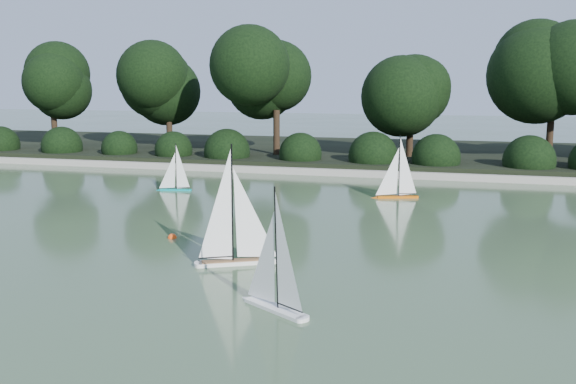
% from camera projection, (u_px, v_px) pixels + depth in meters
% --- Properties ---
extents(ground, '(80.00, 80.00, 0.00)m').
position_uv_depth(ground, '(271.00, 273.00, 8.70)').
color(ground, '#30462A').
rests_on(ground, ground).
extents(pond_coping, '(40.00, 0.35, 0.18)m').
position_uv_depth(pond_coping, '(365.00, 173.00, 17.25)').
color(pond_coping, gray).
rests_on(pond_coping, ground).
extents(far_bank, '(40.00, 8.00, 0.30)m').
position_uv_depth(far_bank, '(382.00, 154.00, 21.05)').
color(far_bank, black).
rests_on(far_bank, ground).
extents(tree_line, '(26.31, 3.93, 4.39)m').
position_uv_depth(tree_line, '(420.00, 77.00, 18.82)').
color(tree_line, black).
rests_on(tree_line, ground).
extents(shrub_hedge, '(29.10, 1.10, 1.10)m').
position_uv_depth(shrub_hedge, '(369.00, 156.00, 18.05)').
color(shrub_hedge, black).
rests_on(shrub_hedge, ground).
extents(sailboat_white_a, '(1.02, 0.73, 1.53)m').
position_uv_depth(sailboat_white_a, '(270.00, 288.00, 7.31)').
color(sailboat_white_a, white).
rests_on(sailboat_white_a, ground).
extents(sailboat_white_b, '(1.27, 0.76, 1.83)m').
position_uv_depth(sailboat_white_b, '(243.00, 244.00, 9.08)').
color(sailboat_white_b, white).
rests_on(sailboat_white_b, ground).
extents(sailboat_orange, '(1.07, 0.47, 1.47)m').
position_uv_depth(sailboat_orange, '(393.00, 188.00, 14.13)').
color(sailboat_orange, '#CB5A0A').
rests_on(sailboat_orange, ground).
extents(sailboat_teal, '(0.87, 0.29, 1.19)m').
position_uv_depth(sailboat_teal, '(172.00, 183.00, 15.09)').
color(sailboat_teal, '#068E8F').
rests_on(sailboat_teal, ground).
extents(race_buoy, '(0.15, 0.15, 0.15)m').
position_uv_depth(race_buoy, '(172.00, 238.00, 10.59)').
color(race_buoy, '#FF4A0D').
rests_on(race_buoy, ground).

